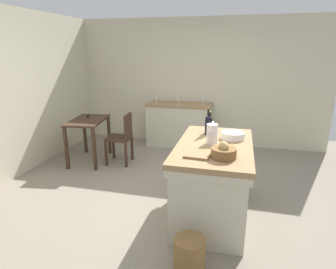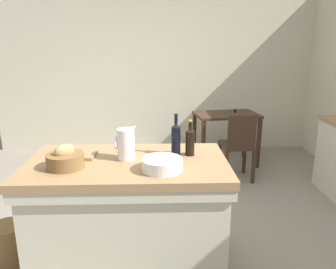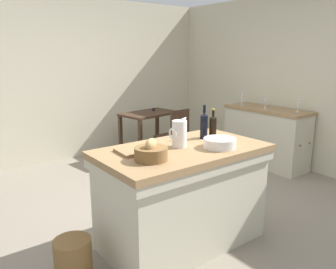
{
  "view_description": "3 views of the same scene",
  "coord_description": "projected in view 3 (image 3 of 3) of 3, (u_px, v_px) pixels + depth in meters",
  "views": [
    {
      "loc": [
        -3.41,
        -0.84,
        1.97
      ],
      "look_at": [
        0.35,
        0.11,
        0.81
      ],
      "focal_mm": 30.42,
      "sensor_mm": 36.0,
      "label": 1
    },
    {
      "loc": [
        -0.01,
        -2.93,
        1.77
      ],
      "look_at": [
        0.1,
        0.07,
        0.93
      ],
      "focal_mm": 35.25,
      "sensor_mm": 36.0,
      "label": 2
    },
    {
      "loc": [
        -2.06,
        -2.78,
        1.72
      ],
      "look_at": [
        0.14,
        0.11,
        0.85
      ],
      "focal_mm": 36.05,
      "sensor_mm": 36.0,
      "label": 3
    }
  ],
  "objects": [
    {
      "name": "ground_plane",
      "position": [
        164.0,
        211.0,
        3.77
      ],
      "size": [
        6.76,
        6.76,
        0.0
      ],
      "primitive_type": "plane",
      "color": "gray"
    },
    {
      "name": "wine_bottle_amber",
      "position": [
        204.0,
        125.0,
        3.24
      ],
      "size": [
        0.07,
        0.07,
        0.33
      ],
      "color": "black",
      "rests_on": "island_table"
    },
    {
      "name": "wall_right",
      "position": [
        304.0,
        83.0,
        5.0
      ],
      "size": [
        0.12,
        5.2,
        2.6
      ],
      "primitive_type": "cube",
      "color": "beige",
      "rests_on": "ground"
    },
    {
      "name": "bread_basket",
      "position": [
        151.0,
        153.0,
        2.6
      ],
      "size": [
        0.26,
        0.26,
        0.17
      ],
      "color": "brown",
      "rests_on": "island_table"
    },
    {
      "name": "wicker_hamper",
      "position": [
        73.0,
        259.0,
        2.62
      ],
      "size": [
        0.29,
        0.29,
        0.33
      ],
      "primitive_type": "cylinder",
      "color": "brown",
      "rests_on": "ground"
    },
    {
      "name": "wooden_chair",
      "position": [
        174.0,
        136.0,
        5.14
      ],
      "size": [
        0.43,
        0.43,
        0.91
      ],
      "color": "#3D281C",
      "rests_on": "ground"
    },
    {
      "name": "pitcher",
      "position": [
        179.0,
        134.0,
        2.95
      ],
      "size": [
        0.17,
        0.13,
        0.28
      ],
      "color": "white",
      "rests_on": "island_table"
    },
    {
      "name": "wine_glass_left",
      "position": [
        266.0,
        101.0,
        5.11
      ],
      "size": [
        0.07,
        0.07,
        0.17
      ],
      "color": "white",
      "rests_on": "side_cabinet"
    },
    {
      "name": "cutting_board",
      "position": [
        136.0,
        151.0,
        2.82
      ],
      "size": [
        0.31,
        0.27,
        0.02
      ],
      "primitive_type": "cube",
      "rotation": [
        0.0,
        0.0,
        -0.07
      ],
      "color": "#99754C",
      "rests_on": "island_table"
    },
    {
      "name": "side_cabinet",
      "position": [
        266.0,
        137.0,
        5.27
      ],
      "size": [
        0.52,
        1.35,
        0.9
      ],
      "color": "#99754C",
      "rests_on": "ground"
    },
    {
      "name": "island_table",
      "position": [
        182.0,
        192.0,
        3.05
      ],
      "size": [
        1.5,
        0.86,
        0.92
      ],
      "color": "#99754C",
      "rests_on": "ground"
    },
    {
      "name": "wine_glass_far_left",
      "position": [
        298.0,
        104.0,
        4.8
      ],
      "size": [
        0.07,
        0.07,
        0.18
      ],
      "color": "white",
      "rests_on": "side_cabinet"
    },
    {
      "name": "writing_desk",
      "position": [
        149.0,
        120.0,
        5.57
      ],
      "size": [
        0.97,
        0.68,
        0.83
      ],
      "color": "#3D281C",
      "rests_on": "ground"
    },
    {
      "name": "wash_bowl",
      "position": [
        220.0,
        143.0,
        2.95
      ],
      "size": [
        0.28,
        0.28,
        0.08
      ],
      "primitive_type": "cylinder",
      "color": "white",
      "rests_on": "island_table"
    },
    {
      "name": "wine_bottle_dark",
      "position": [
        213.0,
        126.0,
        3.3
      ],
      "size": [
        0.07,
        0.07,
        0.28
      ],
      "color": "black",
      "rests_on": "island_table"
    },
    {
      "name": "wall_back",
      "position": [
        68.0,
        80.0,
        5.48
      ],
      "size": [
        5.32,
        0.12,
        2.6
      ],
      "primitive_type": "cube",
      "color": "beige",
      "rests_on": "ground"
    },
    {
      "name": "wine_glass_middle",
      "position": [
        242.0,
        97.0,
        5.47
      ],
      "size": [
        0.07,
        0.07,
        0.18
      ],
      "color": "white",
      "rests_on": "side_cabinet"
    }
  ]
}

